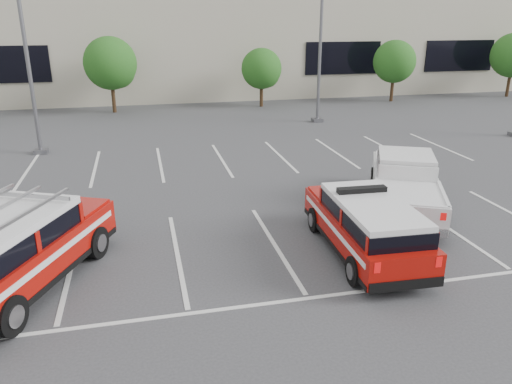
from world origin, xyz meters
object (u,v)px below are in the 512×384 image
convention_building (177,32)px  ladder_suv (15,256)px  tree_mid_left (112,65)px  tree_mid_right (263,70)px  white_pickup (404,189)px  fire_chief_suv (365,229)px  light_pole_left (24,37)px  tree_right (395,63)px  light_pole_mid (321,32)px

convention_building → ladder_suv: size_ratio=10.34×
tree_mid_left → tree_mid_right: (10.00, -0.00, -0.54)m
tree_mid_left → white_pickup: tree_mid_left is taller
convention_building → tree_mid_left: convention_building is taller
convention_building → fire_chief_suv: bearing=-86.5°
light_pole_left → white_pickup: (12.87, -10.25, -4.48)m
tree_right → convention_building: bearing=146.6°
tree_mid_left → tree_mid_right: bearing=-0.0°
white_pickup → tree_mid_left: bearing=140.8°
tree_right → white_pickup: tree_right is taller
convention_building → light_pole_left: convention_building is taller
tree_right → fire_chief_suv: size_ratio=0.87×
convention_building → tree_mid_left: (-5.09, -9.82, -1.68)m
fire_chief_suv → white_pickup: (2.69, 2.80, -0.02)m
fire_chief_suv → ladder_suv: size_ratio=0.87×
light_pole_left → fire_chief_suv: light_pole_left is taller
tree_mid_right → ladder_suv: 25.71m
tree_mid_left → tree_mid_right: size_ratio=1.21×
tree_mid_right → ladder_suv: bearing=-116.7°
tree_right → white_pickup: bearing=-116.7°
light_pole_mid → light_pole_left: bearing=-165.1°
tree_mid_left → tree_right: (20.00, -0.00, -0.27)m
light_pole_mid → tree_right: bearing=36.8°
tree_mid_left → ladder_suv: size_ratio=0.83×
light_pole_mid → ladder_suv: size_ratio=1.76×
tree_mid_right → tree_right: size_ratio=0.90×
convention_building → tree_mid_right: (4.91, -9.82, -2.22)m
convention_building → tree_right: 17.96m
light_pole_left → ladder_suv: (1.57, -12.88, -4.33)m
light_pole_mid → fire_chief_suv: (-4.82, -17.04, -4.47)m
tree_mid_left → light_pole_mid: (11.91, -6.05, 2.14)m
light_pole_mid → white_pickup: 15.09m
tree_mid_right → light_pole_left: bearing=-142.5°
light_pole_left → ladder_suv: size_ratio=1.76×
tree_mid_left → white_pickup: bearing=-64.3°
light_pole_left → white_pickup: bearing=-38.5°
tree_mid_left → fire_chief_suv: tree_mid_left is taller
tree_mid_left → light_pole_mid: size_ratio=0.47×
convention_building → light_pole_mid: size_ratio=5.86×
convention_building → ladder_suv: bearing=-101.4°
light_pole_mid → white_pickup: bearing=-98.5°
white_pickup → ladder_suv: (-11.30, -2.63, 0.15)m
light_pole_left → light_pole_mid: (15.00, 4.00, 0.00)m
light_pole_mid → fire_chief_suv: bearing=-105.8°
tree_mid_left → tree_right: 20.00m
tree_right → white_pickup: size_ratio=0.73×
tree_right → ladder_suv: 31.51m
tree_right → fire_chief_suv: bearing=-119.2°
light_pole_left → tree_mid_left: bearing=72.9°
convention_building → fire_chief_suv: convention_building is taller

